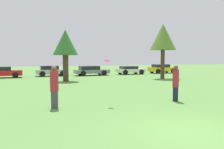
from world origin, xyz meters
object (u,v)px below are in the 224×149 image
object	(u,v)px
person_thrower	(54,87)
tree_2	(163,38)
parked_car_red	(3,72)
person_catcher	(176,83)
parked_car_grey	(91,70)
tree_1	(65,44)
parked_car_silver	(51,71)
parked_car_yellow	(162,68)
parked_car_white	(130,70)
frisbee	(107,60)

from	to	relation	value
person_thrower	tree_2	distance (m)	17.62
parked_car_red	person_thrower	bearing A→B (deg)	-80.87
person_catcher	parked_car_red	distance (m)	21.48
parked_car_grey	tree_2	bearing A→B (deg)	-52.44
tree_2	tree_1	bearing A→B (deg)	175.72
person_thrower	parked_car_red	xyz separation A→B (m)	(-3.44, 18.73, -0.31)
parked_car_silver	parked_car_yellow	bearing A→B (deg)	-1.49
tree_1	tree_2	xyz separation A→B (m)	(10.38, -0.78, 0.82)
parked_car_grey	parked_car_white	xyz separation A→B (m)	(5.67, 0.15, -0.03)
parked_car_red	parked_car_silver	size ratio (longest dim) A/B	1.03
person_thrower	person_catcher	bearing A→B (deg)	0.00
person_catcher	frisbee	xyz separation A→B (m)	(-3.69, 0.35, 1.19)
tree_2	parked_car_yellow	distance (m)	10.23
person_catcher	parked_car_white	size ratio (longest dim) A/B	0.48
parked_car_yellow	parked_car_white	bearing A→B (deg)	-176.55
tree_1	parked_car_red	distance (m)	9.36
parked_car_red	parked_car_yellow	size ratio (longest dim) A/B	0.95
person_catcher	parked_car_red	xyz separation A→B (m)	(-9.62, 19.20, -0.30)
tree_1	parked_car_yellow	size ratio (longest dim) A/B	1.18
parked_car_red	parked_car_grey	world-z (taller)	parked_car_red
person_catcher	tree_1	distance (m)	13.44
person_thrower	parked_car_white	distance (m)	22.83
parked_car_silver	person_catcher	bearing A→B (deg)	-79.46
tree_2	parked_car_silver	world-z (taller)	tree_2
person_catcher	parked_car_silver	bearing A→B (deg)	-73.78
person_catcher	parked_car_silver	xyz separation A→B (m)	(-4.19, 20.00, -0.30)
parked_car_grey	parked_car_white	world-z (taller)	parked_car_grey
parked_car_grey	frisbee	bearing A→B (deg)	-104.51
person_catcher	frisbee	distance (m)	3.89
person_thrower	parked_car_yellow	xyz separation A→B (m)	(18.02, 19.47, -0.29)
parked_car_silver	parked_car_grey	xyz separation A→B (m)	(4.97, -0.66, -0.03)
tree_2	parked_car_red	world-z (taller)	tree_2
person_catcher	parked_car_grey	distance (m)	19.36
parked_car_silver	parked_car_white	xyz separation A→B (m)	(10.63, -0.50, -0.06)
frisbee	tree_1	size ratio (longest dim) A/B	0.05
frisbee	tree_1	bearing A→B (deg)	89.62
frisbee	parked_car_white	bearing A→B (deg)	62.13
person_catcher	parked_car_yellow	xyz separation A→B (m)	(11.85, 19.95, -0.28)
parked_car_yellow	tree_2	bearing A→B (deg)	-123.46
parked_car_white	parked_car_red	bearing A→B (deg)	179.77
tree_1	tree_2	size ratio (longest dim) A/B	0.84
person_thrower	parked_car_silver	bearing A→B (deg)	88.58
tree_1	parked_car_white	distance (m)	12.52
parked_car_red	parked_car_white	xyz separation A→B (m)	(16.07, 0.30, -0.05)
tree_1	parked_car_red	world-z (taller)	tree_1
parked_car_silver	parked_car_white	size ratio (longest dim) A/B	0.98
person_catcher	parked_car_white	distance (m)	20.54
parked_car_silver	frisbee	bearing A→B (deg)	-89.82
parked_car_grey	parked_car_yellow	size ratio (longest dim) A/B	1.07
tree_1	parked_car_grey	world-z (taller)	tree_1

